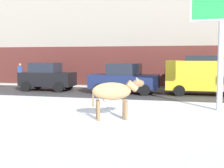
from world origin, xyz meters
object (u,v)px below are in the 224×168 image
Objects in this scene: pedestrian_by_cars at (169,77)px; pedestrian_far_left at (20,74)px; car_black_hatchback at (47,77)px; car_yellow_van at (206,74)px; billboard at (222,6)px; pedestrian_near_billboard at (218,77)px; cow_tan at (114,92)px; car_navy_sedan at (124,79)px.

pedestrian_by_cars and pedestrian_far_left have the same top height.
car_black_hatchback is 10.18m from car_yellow_van.
billboard reaches higher than pedestrian_far_left.
billboard is 1.56× the size of car_black_hatchback.
billboard is at bearing -29.49° from pedestrian_far_left.
pedestrian_near_billboard is at bearing 0.00° from pedestrian_by_cars.
billboard is (3.83, 2.96, 3.32)m from cow_tan.
pedestrian_near_billboard is at bearing 14.83° from car_black_hatchback.
cow_tan is 0.34× the size of billboard.
car_yellow_van is at bearing -11.13° from pedestrian_far_left.
pedestrian_far_left is (-3.79, 2.91, -0.05)m from car_black_hatchback.
car_yellow_van is 3.66m from pedestrian_by_cars.
car_navy_sedan is 9.66m from pedestrian_far_left.
pedestrian_by_cars is at bearing 131.11° from car_yellow_van.
pedestrian_far_left is at bearing 180.00° from pedestrian_near_billboard.
billboard reaches higher than car_navy_sedan.
car_navy_sedan is 2.46× the size of pedestrian_far_left.
car_black_hatchback is 2.05× the size of pedestrian_near_billboard.
car_navy_sedan is at bearing -150.59° from pedestrian_near_billboard.
pedestrian_far_left is (-9.11, 3.20, -0.03)m from car_navy_sedan.
cow_tan is 1.10× the size of pedestrian_by_cars.
pedestrian_by_cars is (7.77, 2.91, -0.05)m from car_black_hatchback.
car_navy_sedan is at bearing 136.70° from billboard.
car_black_hatchback is at bearing -179.07° from car_yellow_van.
pedestrian_near_billboard is (11.00, 2.91, -0.05)m from car_black_hatchback.
cow_tan is at bearing -95.56° from pedestrian_by_cars.
car_yellow_van is 2.69× the size of pedestrian_near_billboard.
billboard is 7.91m from car_navy_sedan.
pedestrian_by_cars is at bearing 84.44° from cow_tan.
car_yellow_van reaches higher than pedestrian_near_billboard.
pedestrian_by_cars is 1.00× the size of pedestrian_far_left.
car_yellow_van reaches higher than car_black_hatchback.
cow_tan is 7.98m from car_navy_sedan.
car_navy_sedan reaches higher than pedestrian_by_cars.
car_black_hatchback is 4.78m from pedestrian_far_left.
car_navy_sedan is 0.91× the size of car_yellow_van.
car_navy_sedan reaches higher than cow_tan.
car_navy_sedan is at bearing -127.42° from pedestrian_by_cars.
car_yellow_van is 2.69× the size of pedestrian_far_left.
car_black_hatchback is (-6.70, 8.14, -0.07)m from cow_tan.
pedestrian_by_cars is (2.45, 3.20, -0.03)m from car_navy_sedan.
cow_tan is 10.55m from car_black_hatchback.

